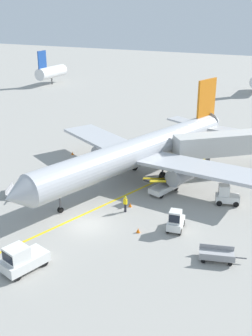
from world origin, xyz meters
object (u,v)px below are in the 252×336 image
Objects in this scene: pushback_tug at (22,259)px; safety_cone_wingtip_right at (72,153)px; baggage_cart_loaded at (217,255)px; baggage_tug_near_wing at (226,196)px; safety_cone_nose_right at (130,205)px; belt_loader_forward_hold at (164,186)px; jet_bridge at (233,143)px; baggage_tug_by_cargo_door at (176,221)px; ground_crew_marshaller at (125,204)px; safety_cone_wingtip_left at (138,230)px; safety_cone_nose_left at (41,182)px; airliner at (141,151)px; baggage_cart_empty_trailing at (16,190)px.

safety_cone_wingtip_right is (-11.31, 24.26, -0.77)m from pushback_tug.
pushback_tug reaches higher than baggage_cart_loaded.
safety_cone_nose_right is (-8.58, -5.00, -0.71)m from baggage_tug_near_wing.
jet_bridge is at bearing 63.45° from belt_loader_forward_hold.
ground_crew_marshaller is at bearing 168.07° from baggage_tug_by_cargo_door.
safety_cone_wingtip_left is (1.09, -9.00, -0.56)m from belt_loader_forward_hold.
baggage_tug_by_cargo_door is 8.11m from belt_loader_forward_hold.
jet_bridge is 2.85× the size of pushback_tug.
safety_cone_nose_left is (-17.62, 3.20, -0.71)m from baggage_tug_by_cargo_door.
baggage_tug_by_cargo_door is 5.85× the size of safety_cone_nose_right.
baggage_tug_by_cargo_door is 5.85× the size of safety_cone_nose_left.
safety_cone_nose_left is at bearing 169.72° from baggage_tug_by_cargo_door.
jet_bridge reaches higher than safety_cone_wingtip_right.
baggage_cart_loaded is at bearing -45.47° from airliner.
airliner is 11.57m from jet_bridge.
safety_cone_nose_left is (-13.67, -3.89, -0.56)m from belt_loader_forward_hold.
baggage_tug_near_wing is at bearing 2.73° from belt_loader_forward_hold.
airliner reaches higher than jet_bridge.
jet_bridge is at bearing 71.27° from pushback_tug.
belt_loader_forward_hold reaches higher than safety_cone_nose_left.
baggage_tug_by_cargo_door is 1.51× the size of ground_crew_marshaller.
pushback_tug is at bearing -101.50° from safety_cone_nose_right.
ground_crew_marshaller reaches higher than safety_cone_nose_right.
baggage_tug_by_cargo_door reaches higher than safety_cone_nose_right.
jet_bridge is 17.41m from ground_crew_marshaller.
airliner is 3.05× the size of jet_bridge.
safety_cone_wingtip_left is 1.00× the size of safety_cone_wingtip_right.
baggage_cart_empty_trailing is (-14.26, -7.47, -0.31)m from belt_loader_forward_hold.
baggage_cart_loaded is at bearing -8.67° from safety_cone_wingtip_left.
jet_bridge is at bearing 36.59° from safety_cone_nose_left.
airliner is 12.74m from safety_cone_wingtip_right.
ground_crew_marshaller is 18.53m from safety_cone_wingtip_right.
airliner reaches higher than belt_loader_forward_hold.
pushback_tug is (-0.53, -20.83, -2.42)m from airliner.
safety_cone_nose_left is (-18.65, -13.84, -3.32)m from jet_bridge.
safety_cone_wingtip_right is at bearing 96.78° from baggage_cart_empty_trailing.
safety_cone_wingtip_right is (-24.47, 16.26, -0.25)m from baggage_cart_loaded.
jet_bridge is 4.23× the size of baggage_tug_near_wing.
baggage_cart_loaded is (8.60, -10.15, -0.31)m from belt_loader_forward_hold.
safety_cone_nose_left is 10.24m from safety_cone_wingtip_right.
safety_cone_wingtip_left is (5.64, 9.15, -0.77)m from pushback_tug.
baggage_tug_by_cargo_door is 3.52m from safety_cone_wingtip_left.
baggage_tug_near_wing reaches higher than baggage_cart_loaded.
baggage_cart_loaded is 8.71× the size of safety_cone_nose_left.
safety_cone_wingtip_right is at bearing 115.00° from pushback_tug.
airliner reaches higher than ground_crew_marshaller.
safety_cone_wingtip_right is (-22.64, 5.79, -0.71)m from baggage_tug_near_wing.
ground_crew_marshaller is 1.39m from safety_cone_nose_right.
baggage_cart_loaded is 8.71× the size of safety_cone_wingtip_left.
baggage_tug_by_cargo_door reaches higher than baggage_cart_empty_trailing.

